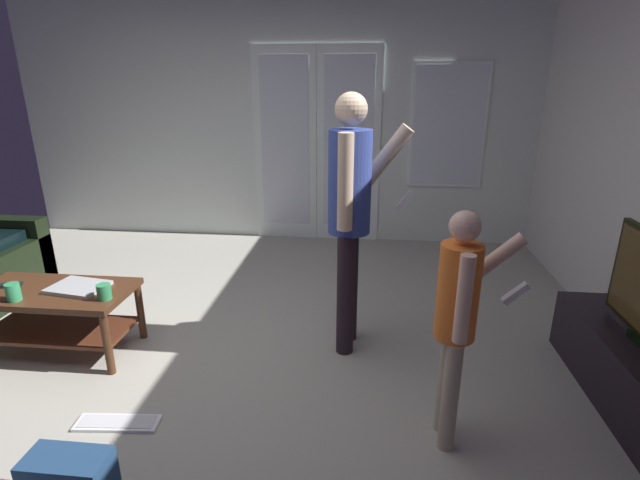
# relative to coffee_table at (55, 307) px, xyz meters

# --- Properties ---
(ground_plane) EXTENTS (5.72, 5.46, 0.02)m
(ground_plane) POSITION_rel_coffee_table_xyz_m (0.97, -0.08, -0.34)
(ground_plane) COLOR #A09D90
(wall_back_with_doors) EXTENTS (5.72, 0.09, 2.81)m
(wall_back_with_doors) POSITION_rel_coffee_table_xyz_m (1.06, 2.61, 1.04)
(wall_back_with_doors) COLOR silver
(wall_back_with_doors) RESTS_ON ground_plane
(coffee_table) EXTENTS (1.01, 0.50, 0.45)m
(coffee_table) POSITION_rel_coffee_table_xyz_m (0.00, 0.00, 0.00)
(coffee_table) COLOR #442716
(coffee_table) RESTS_ON ground_plane
(person_adult) EXTENTS (0.54, 0.45, 1.67)m
(person_adult) POSITION_rel_coffee_table_xyz_m (1.92, 0.28, 0.67)
(person_adult) COLOR #281E25
(person_adult) RESTS_ON ground_plane
(person_child) EXTENTS (0.45, 0.32, 1.20)m
(person_child) POSITION_rel_coffee_table_xyz_m (2.46, -0.57, 0.39)
(person_child) COLOR tan
(person_child) RESTS_ON ground_plane
(loose_keyboard) EXTENTS (0.45, 0.17, 0.02)m
(loose_keyboard) POSITION_rel_coffee_table_xyz_m (0.74, -0.66, -0.32)
(loose_keyboard) COLOR white
(loose_keyboard) RESTS_ON ground_plane
(laptop_closed) EXTENTS (0.37, 0.30, 0.03)m
(laptop_closed) POSITION_rel_coffee_table_xyz_m (0.17, 0.03, 0.14)
(laptop_closed) COLOR #ACB0B0
(laptop_closed) RESTS_ON coffee_table
(cup_near_edge) EXTENTS (0.08, 0.08, 0.11)m
(cup_near_edge) POSITION_rel_coffee_table_xyz_m (-0.12, -0.17, 0.18)
(cup_near_edge) COLOR #2F8C55
(cup_near_edge) RESTS_ON coffee_table
(cup_by_laptop) EXTENTS (0.08, 0.08, 0.10)m
(cup_by_laptop) POSITION_rel_coffee_table_xyz_m (0.42, -0.09, 0.17)
(cup_by_laptop) COLOR #308751
(cup_by_laptop) RESTS_ON coffee_table
(tv_remote_black) EXTENTS (0.18, 0.10, 0.02)m
(tv_remote_black) POSITION_rel_coffee_table_xyz_m (-0.31, 0.01, 0.13)
(tv_remote_black) COLOR black
(tv_remote_black) RESTS_ON coffee_table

